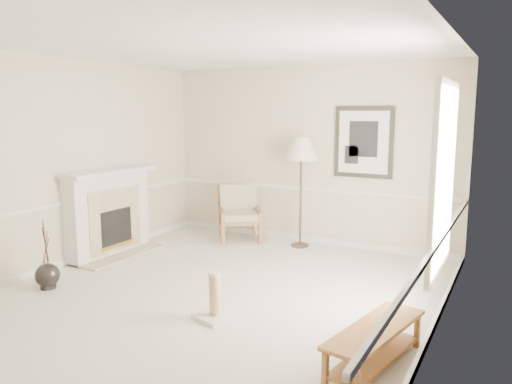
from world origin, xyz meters
TOP-DOWN VIEW (x-y plane):
  - ground at (0.00, 0.00)m, footprint 5.50×5.50m
  - room at (0.14, 0.08)m, footprint 5.04×5.54m
  - fireplace at (-2.34, 0.60)m, footprint 0.64×1.64m
  - floor_vase at (-1.92, -0.90)m, footprint 0.30×0.30m
  - armchair at (-1.09, 2.38)m, footprint 1.00×1.01m
  - floor_lamp at (0.04, 2.40)m, footprint 0.65×0.65m
  - bench at (2.15, -0.88)m, footprint 0.61×1.29m
  - scratching_post at (0.40, -0.69)m, footprint 0.44×0.44m

SIDE VIEW (x-z plane):
  - ground at x=0.00m, z-range 0.00..0.00m
  - floor_vase at x=-1.92m, z-range -0.28..0.60m
  - scratching_post at x=0.40m, z-range -0.10..0.42m
  - bench at x=2.15m, z-range 0.06..0.41m
  - armchair at x=-1.09m, z-range 0.04..0.96m
  - fireplace at x=-2.34m, z-range -0.01..1.30m
  - floor_lamp at x=0.04m, z-range 0.66..2.42m
  - room at x=0.14m, z-range 0.41..3.33m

